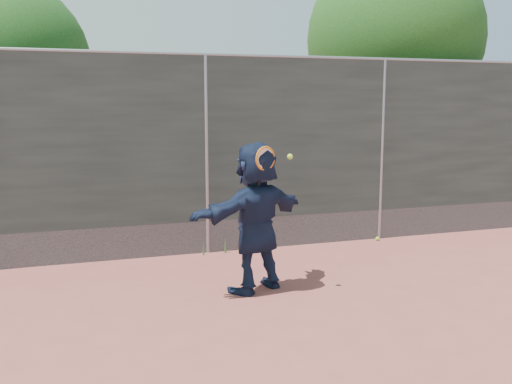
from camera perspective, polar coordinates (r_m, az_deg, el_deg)
name	(u,v)px	position (r m, az deg, el deg)	size (l,w,h in m)	color
ground	(290,341)	(5.75, 3.44, -14.64)	(80.00, 80.00, 0.00)	#9E4C42
player	(256,217)	(6.95, 0.00, -2.50)	(1.71, 0.54, 1.84)	#15203B
ball_ground	(377,239)	(9.82, 12.05, -4.59)	(0.07, 0.07, 0.07)	#AEE432
fence	(206,151)	(8.65, -4.98, 4.15)	(20.00, 0.06, 3.03)	#38423D
swing_action	(268,160)	(6.68, 1.16, 3.24)	(0.49, 0.15, 0.51)	orange
tree_right	(400,45)	(12.60, 14.25, 14.10)	(3.78, 3.60, 5.39)	#382314
tree_left	(15,67)	(11.50, -22.98, 11.44)	(3.15, 3.00, 4.53)	#382314
weed_clump	(228,244)	(8.85, -2.82, -5.24)	(0.68, 0.07, 0.30)	#387226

